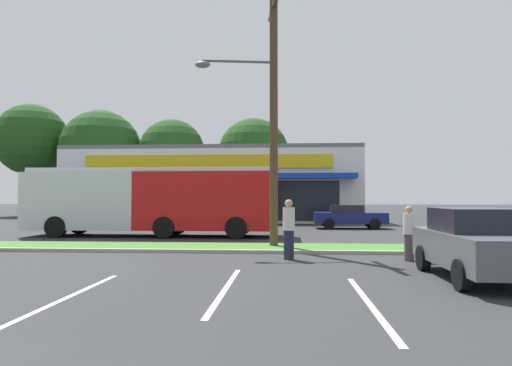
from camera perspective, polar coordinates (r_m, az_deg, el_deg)
grass_median at (r=16.78m, az=-7.67°, el=-7.97°), size 56.00×2.20×0.12m
curb_lip at (r=15.59m, az=-8.58°, el=-8.44°), size 56.00×0.24×0.12m
parking_stripe_1 at (r=9.35m, az=-22.72°, el=-13.15°), size 0.12×4.80×0.01m
parking_stripe_2 at (r=9.51m, az=-3.85°, el=-13.08°), size 0.12×4.80×0.01m
parking_stripe_3 at (r=8.48m, az=14.00°, el=-14.43°), size 0.12×4.80×0.01m
storefront_building at (r=38.86m, az=-4.61°, el=-0.33°), size 22.51×13.48×5.73m
tree_far_left at (r=52.30m, az=-26.31°, el=4.87°), size 7.31×7.31×11.45m
tree_left at (r=49.23m, az=-18.91°, el=3.89°), size 8.17×8.17×10.77m
tree_mid_left at (r=47.45m, az=-10.52°, el=3.80°), size 6.75×6.75×9.87m
tree_mid at (r=49.26m, az=-0.31°, el=3.70°), size 7.64×7.64×10.43m
utility_pole at (r=16.87m, az=1.72°, el=9.21°), size 3.10×2.39×9.50m
city_bus at (r=22.41m, az=-12.84°, el=-2.02°), size 12.03×2.72×3.25m
car_0 at (r=11.55m, az=26.20°, el=-6.84°), size 1.99×4.16×1.61m
car_3 at (r=29.55m, az=-21.98°, el=-3.76°), size 4.20×1.90×1.53m
car_5 at (r=27.83m, az=11.61°, el=-4.10°), size 4.23×1.97×1.41m
pedestrian_near_bench at (r=13.78m, az=4.13°, el=-5.80°), size 0.36×0.36×1.80m
pedestrian_by_pole at (r=14.15m, az=18.64°, el=-5.99°), size 0.32×0.32×1.61m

